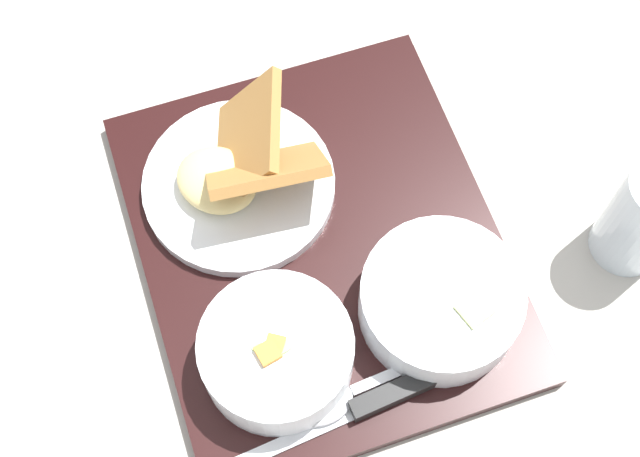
% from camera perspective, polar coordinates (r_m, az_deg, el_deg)
% --- Properties ---
extents(ground_plane, '(4.00, 4.00, 0.00)m').
position_cam_1_polar(ground_plane, '(0.82, 0.00, -1.36)').
color(ground_plane, '#ADA89E').
extents(serving_tray, '(0.40, 0.34, 0.02)m').
position_cam_1_polar(serving_tray, '(0.82, 0.00, -1.12)').
color(serving_tray, black).
rests_on(serving_tray, ground_plane).
extents(bowl_salad, '(0.13, 0.13, 0.06)m').
position_cam_1_polar(bowl_salad, '(0.74, -2.81, -7.88)').
color(bowl_salad, silver).
rests_on(bowl_salad, serving_tray).
extents(bowl_soup, '(0.14, 0.14, 0.05)m').
position_cam_1_polar(bowl_soup, '(0.76, 7.74, -4.55)').
color(bowl_soup, silver).
rests_on(bowl_soup, serving_tray).
extents(plate_main, '(0.18, 0.18, 0.09)m').
position_cam_1_polar(plate_main, '(0.82, -5.20, 3.36)').
color(plate_main, silver).
rests_on(plate_main, serving_tray).
extents(knife, '(0.04, 0.18, 0.02)m').
position_cam_1_polar(knife, '(0.76, 3.91, -10.84)').
color(knife, silver).
rests_on(knife, serving_tray).
extents(spoon, '(0.04, 0.15, 0.01)m').
position_cam_1_polar(spoon, '(0.76, 1.33, -10.67)').
color(spoon, silver).
rests_on(spoon, serving_tray).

